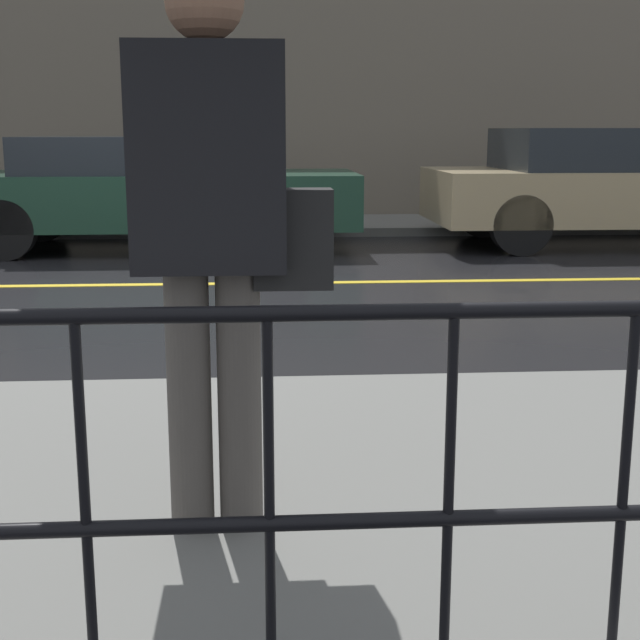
# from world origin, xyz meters

# --- Properties ---
(ground_plane) EXTENTS (80.00, 80.00, 0.00)m
(ground_plane) POSITION_xyz_m (0.00, 0.00, 0.00)
(ground_plane) COLOR black
(sidewalk_far) EXTENTS (28.00, 1.96, 0.11)m
(sidewalk_far) POSITION_xyz_m (0.00, 4.49, 0.06)
(sidewalk_far) COLOR slate
(sidewalk_far) RESTS_ON ground_plane
(lane_marking) EXTENTS (25.20, 0.12, 0.01)m
(lane_marking) POSITION_xyz_m (0.00, 0.00, 0.00)
(lane_marking) COLOR gold
(lane_marking) RESTS_ON ground_plane
(building_storefront) EXTENTS (28.00, 0.30, 5.72)m
(building_storefront) POSITION_xyz_m (0.00, 5.62, 2.86)
(building_storefront) COLOR #706656
(building_storefront) RESTS_ON ground_plane
(car_dark_green) EXTENTS (4.70, 1.88, 1.29)m
(car_dark_green) POSITION_xyz_m (0.12, 2.52, 0.68)
(car_dark_green) COLOR #193828
(car_dark_green) RESTS_ON ground_plane
(car_tan) EXTENTS (4.20, 1.93, 1.38)m
(car_tan) POSITION_xyz_m (5.52, 2.52, 0.72)
(car_tan) COLOR tan
(car_tan) RESTS_ON ground_plane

